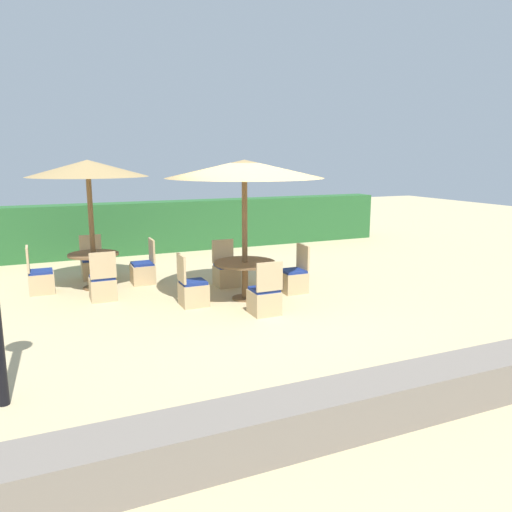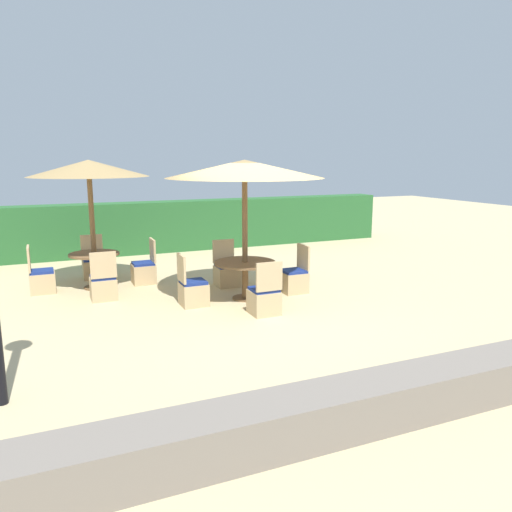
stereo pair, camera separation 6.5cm
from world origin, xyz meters
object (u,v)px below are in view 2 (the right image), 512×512
Objects in this scene: parasol_center at (245,169)px; parasol_back_left at (89,169)px; patio_chair_back_left_south at (103,286)px; patio_chair_back_left_east at (144,271)px; round_table_center at (245,269)px; patio_chair_center_south at (264,299)px; round_table_back_left at (95,261)px; patio_chair_back_left_west at (42,279)px; patio_chair_center_north at (227,273)px; patio_chair_center_east at (294,279)px; patio_chair_center_west at (193,291)px; patio_chair_back_left_north at (94,266)px.

parasol_center is 1.11× the size of parasol_back_left.
patio_chair_back_left_east is at bearing 44.82° from patio_chair_back_left_south.
round_table_center is at bearing -116.92° from parasol_center.
patio_chair_back_left_east is at bearing 127.95° from round_table_center.
patio_chair_center_south is 3.79m from round_table_back_left.
round_table_center is 1.23× the size of patio_chair_back_left_west.
parasol_center is 3.06× the size of patio_chair_center_north.
parasol_back_left is at bearing 92.93° from patio_chair_back_left_south.
patio_chair_center_east is 1.00× the size of patio_chair_center_south.
patio_chair_center_south is at bearing -39.82° from patio_chair_back_left_south.
parasol_back_left reaches higher than patio_chair_back_left_south.
patio_chair_back_left_south is (-1.41, 1.01, 0.00)m from patio_chair_center_west.
patio_chair_center_south is 4.33m from parasol_back_left.
parasol_back_left is at bearing -142.90° from patio_chair_center_west.
parasol_center reaches higher than patio_chair_center_west.
parasol_back_left is 2.74× the size of patio_chair_back_left_west.
patio_chair_center_east and patio_chair_back_left_south have the same top height.
patio_chair_back_left_south is 1.83m from patio_chair_back_left_north.
patio_chair_center_west is 1.37m from patio_chair_center_south.
patio_chair_center_west and patio_chair_back_left_north have the same top height.
patio_chair_center_south reaches higher than round_table_center.
patio_chair_center_west is at bearing -166.00° from patio_chair_back_left_east.
patio_chair_back_left_west is (-1.05, 0.97, 0.00)m from patio_chair_back_left_south.
patio_chair_back_left_west reaches higher than round_table_center.
round_table_center is at bearing 90.94° from patio_chair_center_west.
round_table_back_left is (-2.48, 1.92, -1.84)m from parasol_center.
patio_chair_center_south and patio_chair_back_left_west have the same top height.
round_table_center is 1.23× the size of patio_chair_center_north.
patio_chair_back_left_east is at bearing 135.65° from patio_chair_back_left_north.
parasol_center is 3.06× the size of patio_chair_back_left_east.
patio_chair_back_left_north is (-2.37, 3.81, 0.00)m from patio_chair_center_south.
parasol_back_left is at bearing 142.27° from parasol_center.
round_table_back_left is 1.06× the size of patio_chair_back_left_west.
patio_chair_back_left_north is 1.00× the size of patio_chair_back_left_east.
patio_chair_center_north is 2.04m from patio_chair_center_south.
patio_chair_back_left_south is at bearing 157.73° from parasol_center.
parasol_center is 3.13m from parasol_back_left.
round_table_center is 1.23× the size of patio_chair_center_south.
parasol_back_left is at bearing 90.26° from patio_chair_back_left_east.
patio_chair_back_left_north is at bearing 130.62° from parasol_center.
parasol_back_left is 1.82m from round_table_back_left.
patio_chair_back_left_east is at bearing 53.80° from patio_chair_center_east.
patio_chair_back_left_south is 1.43m from patio_chair_back_left_west.
patio_chair_center_north is 0.95× the size of round_table_back_left.
patio_chair_back_left_north is at bearing 89.76° from patio_chair_back_left_south.
patio_chair_back_left_west reaches higher than round_table_back_left.
parasol_back_left is (-3.53, 1.86, 2.11)m from patio_chair_center_east.
round_table_center is at bearing 60.51° from patio_chair_back_left_west.
patio_chair_center_east is at bearing -126.20° from patio_chair_back_left_east.
patio_chair_center_west is at bearing -52.90° from round_table_back_left.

